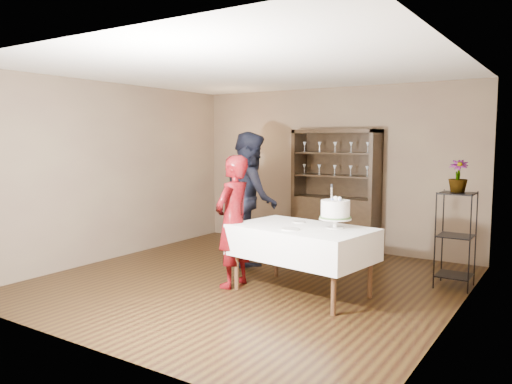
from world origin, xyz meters
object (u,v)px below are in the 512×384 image
(cake_table, at_px, (302,242))
(china_hutch, at_px, (336,211))
(plant_etagere, at_px, (456,236))
(woman, at_px, (233,221))
(cake, at_px, (335,211))
(man, at_px, (251,198))
(potted_plant, at_px, (458,176))

(cake_table, bearing_deg, china_hutch, 104.51)
(plant_etagere, height_order, woman, woman)
(woman, relative_size, cake, 3.20)
(plant_etagere, height_order, cake, cake)
(cake_table, relative_size, man, 0.90)
(woman, bearing_deg, china_hutch, 173.51)
(china_hutch, distance_m, woman, 2.54)
(cake_table, height_order, man, man)
(cake_table, height_order, potted_plant, potted_plant)
(cake, height_order, potted_plant, potted_plant)
(woman, xyz_separation_m, potted_plant, (2.33, 1.50, 0.56))
(china_hutch, relative_size, woman, 1.21)
(china_hutch, height_order, potted_plant, china_hutch)
(woman, height_order, cake, woman)
(china_hutch, xyz_separation_m, cake, (0.97, -2.21, 0.35))
(china_hutch, height_order, man, china_hutch)
(plant_etagere, distance_m, man, 2.85)
(china_hutch, xyz_separation_m, cake_table, (0.60, -2.32, -0.04))
(cake_table, bearing_deg, cake, 17.32)
(cake, bearing_deg, china_hutch, 113.85)
(woman, relative_size, man, 0.85)
(cake_table, distance_m, man, 1.66)
(plant_etagere, bearing_deg, cake_table, -139.35)
(plant_etagere, relative_size, cake, 2.33)
(plant_etagere, xyz_separation_m, cake, (-1.11, -1.15, 0.37))
(china_hutch, relative_size, potted_plant, 4.97)
(potted_plant, bearing_deg, cake, -132.72)
(plant_etagere, distance_m, woman, 2.77)
(plant_etagere, xyz_separation_m, cake_table, (-1.48, -1.27, -0.03))
(woman, distance_m, potted_plant, 2.83)
(china_hutch, distance_m, cake_table, 2.40)
(plant_etagere, relative_size, potted_plant, 2.98)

